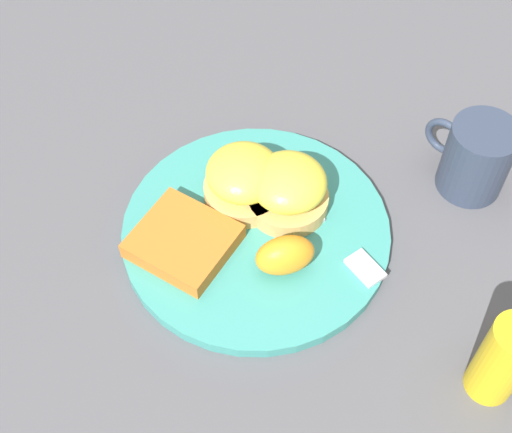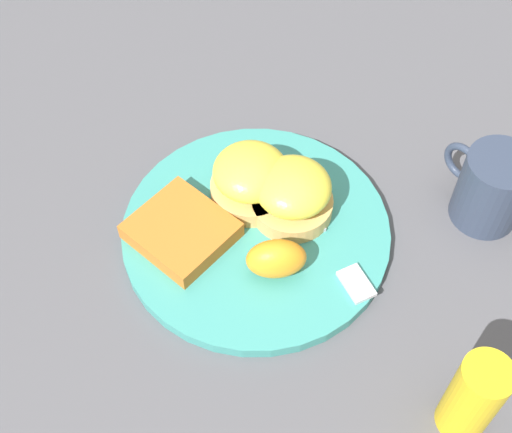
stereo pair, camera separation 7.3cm
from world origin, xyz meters
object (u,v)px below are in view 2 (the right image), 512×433
(sandwich_benedict_right, at_px, (251,178))
(condiment_bottle, at_px, (473,398))
(sandwich_benedict_left, at_px, (293,194))
(hashbrown_patty, at_px, (181,231))
(cup, at_px, (491,188))
(fork, at_px, (325,237))
(orange_wedge, at_px, (276,259))

(sandwich_benedict_right, bearing_deg, condiment_bottle, 178.11)
(sandwich_benedict_left, relative_size, hashbrown_patty, 0.91)
(cup, bearing_deg, condiment_bottle, 125.37)
(fork, relative_size, cup, 1.87)
(fork, bearing_deg, orange_wedge, 87.50)
(hashbrown_patty, height_order, fork, hashbrown_patty)
(hashbrown_patty, relative_size, condiment_bottle, 0.91)
(sandwich_benedict_left, xyz_separation_m, cup, (-0.13, -0.16, -0.00))
(cup, bearing_deg, hashbrown_patty, 57.59)
(sandwich_benedict_left, relative_size, condiment_bottle, 0.83)
(fork, bearing_deg, condiment_bottle, 170.99)
(sandwich_benedict_left, xyz_separation_m, orange_wedge, (-0.05, 0.06, -0.01))
(hashbrown_patty, bearing_deg, sandwich_benedict_left, -113.68)
(sandwich_benedict_right, height_order, orange_wedge, sandwich_benedict_right)
(condiment_bottle, bearing_deg, fork, -9.01)
(hashbrown_patty, bearing_deg, sandwich_benedict_right, -92.90)
(orange_wedge, relative_size, condiment_bottle, 0.57)
(condiment_bottle, bearing_deg, sandwich_benedict_right, -1.89)
(condiment_bottle, bearing_deg, sandwich_benedict_left, -6.61)
(hashbrown_patty, bearing_deg, cup, -122.41)
(orange_wedge, relative_size, fork, 0.32)
(sandwich_benedict_left, height_order, condiment_bottle, condiment_bottle)
(fork, bearing_deg, hashbrown_patty, 49.36)
(sandwich_benedict_left, xyz_separation_m, condiment_bottle, (-0.26, 0.03, 0.01))
(sandwich_benedict_left, distance_m, sandwich_benedict_right, 0.05)
(sandwich_benedict_right, relative_size, hashbrown_patty, 0.91)
(sandwich_benedict_right, xyz_separation_m, condiment_bottle, (-0.31, 0.01, 0.01))
(sandwich_benedict_left, xyz_separation_m, sandwich_benedict_right, (0.04, 0.02, 0.00))
(sandwich_benedict_left, height_order, sandwich_benedict_right, same)
(fork, bearing_deg, cup, -115.56)
(hashbrown_patty, xyz_separation_m, condiment_bottle, (-0.31, -0.08, 0.03))
(orange_wedge, height_order, cup, cup)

